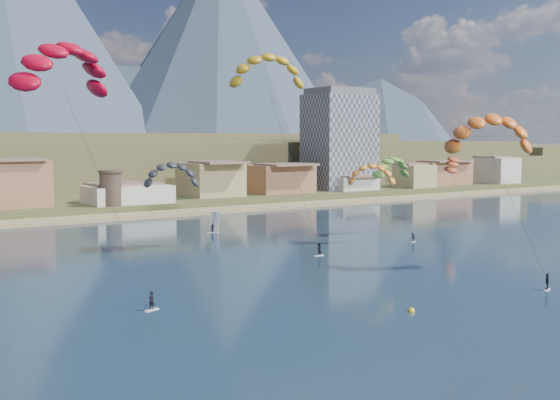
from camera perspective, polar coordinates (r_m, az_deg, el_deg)
name	(u,v)px	position (r m, az deg, el deg)	size (l,w,h in m)	color
ground	(467,334)	(65.50, 15.72, -10.92)	(2400.00, 2400.00, 0.00)	black
beach	(102,218)	(155.78, -15.00, -1.48)	(2200.00, 12.00, 0.90)	tan
foothills	(55,161)	(282.68, -18.67, 3.16)	(940.00, 210.00, 18.00)	brown
apartment_tower	(339,139)	(215.00, 5.10, 5.17)	(20.00, 16.00, 32.00)	gray
watchtower	(111,188)	(164.34, -14.25, 1.02)	(5.82, 5.82, 8.60)	#47382D
kitesurfer_red	(63,60)	(83.70, -18.08, 11.27)	(14.92, 21.61, 31.91)	silver
kitesurfer_yellow	(268,66)	(110.13, -1.07, 11.35)	(13.76, 15.70, 32.98)	silver
kitesurfer_orange	(490,128)	(96.54, 17.51, 5.90)	(13.31, 19.46, 24.28)	silver
kitesurfer_green	(392,165)	(126.47, 9.52, 3.00)	(9.16, 11.50, 16.36)	silver
distant_kite_dark	(171,170)	(107.67, -9.26, 2.52)	(9.73, 6.86, 16.28)	#262626
distant_kite_orange	(372,171)	(115.93, 7.85, 2.51)	(8.79, 7.92, 15.74)	#262626
distant_kite_red	(451,162)	(156.20, 14.40, 3.16)	(8.00, 8.43, 15.86)	#262626
windsurfer	(214,226)	(129.10, -5.70, -2.24)	(2.33, 2.57, 3.98)	silver
buoy	(411,311)	(71.91, 11.17, -9.27)	(0.69, 0.69, 0.69)	yellow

